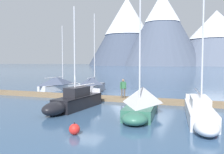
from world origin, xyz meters
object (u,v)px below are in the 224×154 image
at_px(sailboat_second_berth, 59,84).
at_px(sailboat_far_berth, 142,102).
at_px(sailboat_outer_slip, 200,112).
at_px(mooring_buoy_channel_marker, 74,129).
at_px(sailboat_mid_dock_port, 93,85).
at_px(person_on_dock, 123,87).
at_px(sailboat_mid_dock_starboard, 74,101).
at_px(mooring_buoy_inner_mooring, 214,129).

bearing_deg(sailboat_second_berth, sailboat_far_berth, -38.87).
bearing_deg(sailboat_outer_slip, mooring_buoy_channel_marker, -141.08).
height_order(sailboat_mid_dock_port, person_on_dock, sailboat_mid_dock_port).
bearing_deg(person_on_dock, sailboat_far_berth, -59.97).
bearing_deg(sailboat_mid_dock_starboard, mooring_buoy_channel_marker, -61.18).
bearing_deg(sailboat_far_berth, sailboat_outer_slip, -12.22).
xyz_separation_m(sailboat_mid_dock_port, sailboat_outer_slip, (11.65, -10.85, -0.26)).
bearing_deg(mooring_buoy_channel_marker, sailboat_mid_dock_starboard, 118.82).
height_order(sailboat_mid_dock_starboard, mooring_buoy_channel_marker, sailboat_mid_dock_starboard).
xyz_separation_m(sailboat_far_berth, mooring_buoy_inner_mooring, (4.27, -2.98, -0.64)).
bearing_deg(sailboat_second_berth, person_on_dock, -29.19).
bearing_deg(mooring_buoy_channel_marker, person_on_dock, 93.21).
distance_m(sailboat_second_berth, person_on_dock, 11.47).
relative_size(sailboat_second_berth, sailboat_mid_dock_starboard, 1.07).
relative_size(sailboat_far_berth, mooring_buoy_channel_marker, 12.24).
bearing_deg(sailboat_mid_dock_port, mooring_buoy_channel_marker, -69.27).
bearing_deg(sailboat_mid_dock_starboard, sailboat_far_berth, 0.93).
xyz_separation_m(sailboat_second_berth, sailboat_far_berth, (12.68, -10.22, 0.05)).
bearing_deg(person_on_dock, mooring_buoy_inner_mooring, -47.63).
height_order(sailboat_outer_slip, mooring_buoy_inner_mooring, sailboat_outer_slip).
xyz_separation_m(sailboat_mid_dock_port, sailboat_mid_dock_starboard, (2.91, -10.14, -0.20)).
bearing_deg(mooring_buoy_channel_marker, sailboat_second_berth, 123.98).
relative_size(sailboat_mid_dock_port, mooring_buoy_channel_marker, 14.96).
relative_size(sailboat_far_berth, mooring_buoy_inner_mooring, 15.07).
relative_size(person_on_dock, mooring_buoy_inner_mooring, 3.38).
distance_m(sailboat_second_berth, mooring_buoy_channel_marker, 18.92).
bearing_deg(mooring_buoy_inner_mooring, sailboat_mid_dock_port, 133.23).
distance_m(sailboat_far_berth, mooring_buoy_inner_mooring, 5.25).
height_order(sailboat_mid_dock_port, sailboat_mid_dock_starboard, sailboat_mid_dock_port).
bearing_deg(sailboat_mid_dock_starboard, person_on_dock, 63.11).
bearing_deg(sailboat_mid_dock_port, sailboat_far_berth, -51.54).
distance_m(sailboat_mid_dock_starboard, sailboat_outer_slip, 8.77).
bearing_deg(sailboat_outer_slip, sailboat_far_berth, 167.78).
relative_size(sailboat_second_berth, mooring_buoy_inner_mooring, 16.08).
relative_size(sailboat_mid_dock_starboard, mooring_buoy_inner_mooring, 15.09).
xyz_separation_m(sailboat_mid_dock_starboard, mooring_buoy_channel_marker, (2.96, -5.38, -0.36)).
bearing_deg(sailboat_mid_dock_starboard, sailboat_outer_slip, -4.66).
relative_size(sailboat_mid_dock_port, person_on_dock, 5.45).
bearing_deg(mooring_buoy_inner_mooring, sailboat_outer_slip, 105.45).
relative_size(sailboat_mid_dock_port, sailboat_far_berth, 1.22).
bearing_deg(sailboat_second_berth, mooring_buoy_channel_marker, -56.02).
relative_size(sailboat_mid_dock_starboard, sailboat_far_berth, 1.00).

